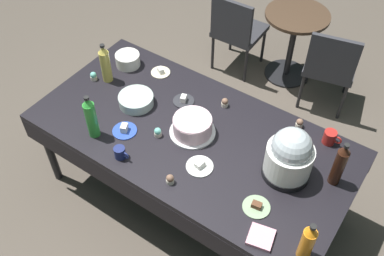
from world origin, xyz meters
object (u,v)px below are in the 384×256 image
Objects in this scene: cupcake_mint at (170,179)px; maroon_chair_right at (331,64)px; glass_salad_bowl at (136,100)px; maroon_chair_left at (237,29)px; coffee_mug_red at (330,137)px; potluck_table at (192,139)px; soda_bottle_ginger_ale at (105,64)px; slow_cooker at (290,156)px; coffee_mug_navy at (120,153)px; dessert_plate_cobalt at (125,130)px; frosted_layer_cake at (193,126)px; cupcake_lemon at (300,123)px; soda_bottle_orange_juice at (307,242)px; dessert_plate_sage at (256,206)px; cupcake_cocoa at (93,76)px; dessert_plate_cream at (161,72)px; soda_bottle_cola at (339,165)px; soda_bottle_lime_soda at (91,117)px; cupcake_rose at (158,132)px; dessert_plate_white at (200,166)px; cupcake_vanilla at (225,102)px; ceramic_snack_bowl at (128,60)px; dessert_plate_charcoal at (184,100)px; round_cafe_table at (294,34)px.

cupcake_mint is 0.08× the size of maroon_chair_right.
glass_salad_bowl is 0.30× the size of maroon_chair_left.
coffee_mug_red is (0.67, 0.86, 0.02)m from cupcake_mint.
potluck_table is 0.87m from soda_bottle_ginger_ale.
slow_cooker reaches higher than coffee_mug_navy.
dessert_plate_cobalt is at bearing -113.95° from maroon_chair_right.
coffee_mug_navy is 2.13m from maroon_chair_right.
frosted_layer_cake is 0.37× the size of maroon_chair_right.
soda_bottle_orange_juice is (0.43, -0.86, 0.11)m from cupcake_lemon.
dessert_plate_sage is 1.32× the size of coffee_mug_red.
dessert_plate_cream is at bearing 43.04° from cupcake_cocoa.
soda_bottle_cola is (1.79, 0.07, 0.01)m from soda_bottle_ginger_ale.
coffee_mug_red reaches higher than cupcake_cocoa.
soda_bottle_lime_soda is (-0.04, -0.39, 0.12)m from glass_salad_bowl.
dessert_plate_cream is 2.21× the size of cupcake_rose.
dessert_plate_cream is (-0.76, 0.59, 0.00)m from dessert_plate_white.
potluck_table is at bearing 133.99° from dessert_plate_white.
cupcake_vanilla is (0.54, 0.34, -0.01)m from glass_salad_bowl.
slow_cooker reaches higher than ceramic_snack_bowl.
coffee_mug_navy is (-0.46, -0.22, 0.03)m from dessert_plate_white.
soda_bottle_ginger_ale is at bearing 178.37° from slow_cooker.
dessert_plate_charcoal is 1.38× the size of coffee_mug_navy.
cupcake_vanilla is 0.21× the size of soda_bottle_ginger_ale.
maroon_chair_right is 0.52m from round_cafe_table.
dessert_plate_white is 0.83m from soda_bottle_orange_juice.
ceramic_snack_bowl reaches higher than cupcake_rose.
ceramic_snack_bowl reaches higher than cupcake_vanilla.
maroon_chair_right is at bearing 75.11° from potluck_table.
maroon_chair_left is 0.55m from round_cafe_table.
dessert_plate_charcoal is 2.31× the size of cupcake_cocoa.
glass_salad_bowl is 3.74× the size of cupcake_rose.
ceramic_snack_bowl is 1.96m from soda_bottle_orange_juice.
slow_cooker reaches higher than dessert_plate_charcoal.
glass_salad_bowl is at bearing 178.88° from potluck_table.
dessert_plate_cream is at bearing 171.72° from soda_bottle_cola.
soda_bottle_orange_juice is at bearing -21.26° from ceramic_snack_bowl.
glass_salad_bowl is at bearing -87.98° from maroon_chair_left.
cupcake_vanilla is at bearing -86.29° from round_cafe_table.
frosted_layer_cake is 0.32m from dessert_plate_charcoal.
dessert_plate_charcoal is 1.18m from soda_bottle_cola.
glass_salad_bowl is 3.74× the size of cupcake_cocoa.
dessert_plate_white is at bearing -46.93° from frosted_layer_cake.
dessert_plate_charcoal is at bearing -96.43° from round_cafe_table.
slow_cooker is 1.29m from soda_bottle_lime_soda.
soda_bottle_cola reaches higher than soda_bottle_orange_juice.
dessert_plate_cobalt is 2.50× the size of cupcake_mint.
cupcake_lemon reaches higher than potluck_table.
coffee_mug_navy is 0.16× the size of round_cafe_table.
dessert_plate_cream is 1.37m from dessert_plate_sage.
potluck_table is 0.72m from slow_cooker.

